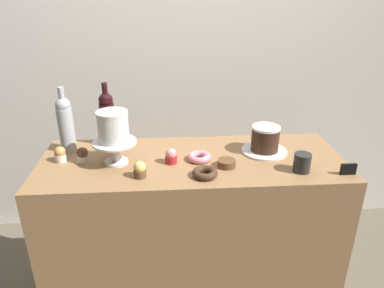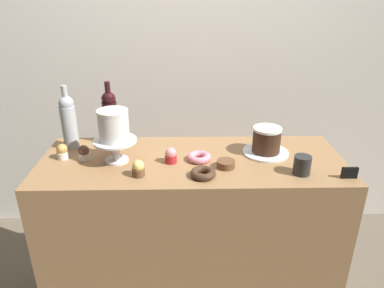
# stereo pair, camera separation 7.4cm
# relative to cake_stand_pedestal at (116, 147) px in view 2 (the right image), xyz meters

# --- Properties ---
(back_wall) EXTENTS (6.00, 0.05, 2.60)m
(back_wall) POSITION_rel_cake_stand_pedestal_xyz_m (0.36, 0.86, 0.31)
(back_wall) COLOR silver
(back_wall) RESTS_ON ground_plane
(display_counter) EXTENTS (1.45, 0.55, 0.92)m
(display_counter) POSITION_rel_cake_stand_pedestal_xyz_m (0.36, 0.01, -0.53)
(display_counter) COLOR #997047
(display_counter) RESTS_ON ground_plane
(cake_stand_pedestal) EXTENTS (0.20, 0.20, 0.11)m
(cake_stand_pedestal) POSITION_rel_cake_stand_pedestal_xyz_m (0.00, 0.00, 0.00)
(cake_stand_pedestal) COLOR silver
(cake_stand_pedestal) RESTS_ON display_counter
(white_layer_cake) EXTENTS (0.14, 0.14, 0.14)m
(white_layer_cake) POSITION_rel_cake_stand_pedestal_xyz_m (0.00, 0.00, 0.11)
(white_layer_cake) COLOR white
(white_layer_cake) RESTS_ON cake_stand_pedestal
(silver_serving_platter) EXTENTS (0.23, 0.23, 0.01)m
(silver_serving_platter) POSITION_rel_cake_stand_pedestal_xyz_m (0.72, 0.07, -0.07)
(silver_serving_platter) COLOR white
(silver_serving_platter) RESTS_ON display_counter
(chocolate_round_cake) EXTENTS (0.14, 0.14, 0.13)m
(chocolate_round_cake) POSITION_rel_cake_stand_pedestal_xyz_m (0.72, 0.07, -0.00)
(chocolate_round_cake) COLOR #3D2619
(chocolate_round_cake) RESTS_ON silver_serving_platter
(wine_bottle_dark_red) EXTENTS (0.08, 0.08, 0.33)m
(wine_bottle_dark_red) POSITION_rel_cake_stand_pedestal_xyz_m (-0.06, 0.23, 0.07)
(wine_bottle_dark_red) COLOR black
(wine_bottle_dark_red) RESTS_ON display_counter
(wine_bottle_clear) EXTENTS (0.08, 0.08, 0.33)m
(wine_bottle_clear) POSITION_rel_cake_stand_pedestal_xyz_m (-0.26, 0.16, 0.07)
(wine_bottle_clear) COLOR #B2BCC1
(wine_bottle_clear) RESTS_ON display_counter
(cupcake_strawberry) EXTENTS (0.06, 0.06, 0.07)m
(cupcake_strawberry) POSITION_rel_cake_stand_pedestal_xyz_m (0.26, -0.02, -0.04)
(cupcake_strawberry) COLOR red
(cupcake_strawberry) RESTS_ON display_counter
(cupcake_lemon) EXTENTS (0.06, 0.06, 0.07)m
(cupcake_lemon) POSITION_rel_cake_stand_pedestal_xyz_m (0.12, -0.14, -0.04)
(cupcake_lemon) COLOR brown
(cupcake_lemon) RESTS_ON display_counter
(cupcake_chocolate) EXTENTS (0.06, 0.06, 0.07)m
(cupcake_chocolate) POSITION_rel_cake_stand_pedestal_xyz_m (-0.16, 0.02, -0.04)
(cupcake_chocolate) COLOR white
(cupcake_chocolate) RESTS_ON display_counter
(cupcake_caramel) EXTENTS (0.06, 0.06, 0.07)m
(cupcake_caramel) POSITION_rel_cake_stand_pedestal_xyz_m (-0.26, 0.04, -0.04)
(cupcake_caramel) COLOR white
(cupcake_caramel) RESTS_ON display_counter
(donut_chocolate) EXTENTS (0.11, 0.11, 0.03)m
(donut_chocolate) POSITION_rel_cake_stand_pedestal_xyz_m (0.40, -0.16, -0.06)
(donut_chocolate) COLOR #472D1E
(donut_chocolate) RESTS_ON display_counter
(donut_pink) EXTENTS (0.11, 0.11, 0.03)m
(donut_pink) POSITION_rel_cake_stand_pedestal_xyz_m (0.39, 0.00, -0.06)
(donut_pink) COLOR pink
(donut_pink) RESTS_ON display_counter
(cookie_stack) EXTENTS (0.08, 0.08, 0.03)m
(cookie_stack) POSITION_rel_cake_stand_pedestal_xyz_m (0.51, -0.07, -0.06)
(cookie_stack) COLOR brown
(cookie_stack) RESTS_ON display_counter
(price_sign_chalkboard) EXTENTS (0.07, 0.01, 0.05)m
(price_sign_chalkboard) POSITION_rel_cake_stand_pedestal_xyz_m (1.03, -0.18, -0.05)
(price_sign_chalkboard) COLOR black
(price_sign_chalkboard) RESTS_ON display_counter
(coffee_cup_ceramic) EXTENTS (0.08, 0.08, 0.08)m
(coffee_cup_ceramic) POSITION_rel_cake_stand_pedestal_xyz_m (0.84, -0.14, -0.03)
(coffee_cup_ceramic) COLOR #282828
(coffee_cup_ceramic) RESTS_ON display_counter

